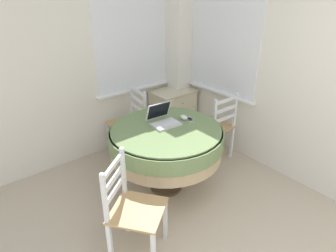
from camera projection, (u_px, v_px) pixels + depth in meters
corner_room_shell at (200, 70)px, 3.15m from camera, size 4.08×5.07×2.55m
round_dining_table at (166, 141)px, 3.16m from camera, size 1.21×1.21×0.75m
laptop at (163, 119)px, 3.19m from camera, size 0.31×0.30×0.21m
computer_mouse at (184, 117)px, 3.28m from camera, size 0.06×0.10×0.05m
cell_phone at (190, 119)px, 3.28m from camera, size 0.10×0.13×0.01m
dining_chair_near_back_window at (130, 123)px, 3.92m from camera, size 0.46×0.46×0.91m
dining_chair_near_right_window at (215, 127)px, 3.81m from camera, size 0.43×0.42×0.91m
dining_chair_camera_near at (133, 209)px, 2.45m from camera, size 0.59×0.59×0.91m
corner_cabinet at (173, 112)px, 4.47m from camera, size 0.62×0.45×0.69m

